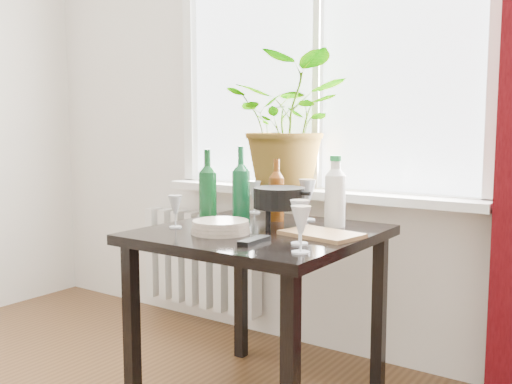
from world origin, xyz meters
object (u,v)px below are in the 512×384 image
Objects in this scene: wine_bottle_right at (241,183)px; fondue_pot at (279,207)px; wineglass_far_right at (301,229)px; wineglass_back_left at (254,197)px; radiator at (201,260)px; table at (260,252)px; bottle_amber at (276,189)px; cutting_board at (321,234)px; wineglass_back_center at (307,199)px; tv_remote at (254,241)px; plate_stack at (221,227)px; cleaning_bottle at (335,191)px; wineglass_front_left at (175,211)px; wineglass_front_right at (300,222)px; potted_plant at (291,122)px; wine_bottle_left at (208,186)px.

fondue_pot is (0.22, -0.03, -0.08)m from wine_bottle_right.
wineglass_far_right reaches higher than wineglass_back_left.
table is at bearing -36.54° from radiator.
cutting_board is (0.33, -0.20, -0.13)m from bottle_amber.
cutting_board is at bearing -52.17° from wineglass_back_center.
tv_remote is at bearing -80.52° from wineglass_back_center.
wineglass_back_left reaches higher than plate_stack.
plate_stack is (-0.43, 0.13, -0.06)m from wineglass_far_right.
wine_bottle_right is 1.11× the size of cleaning_bottle.
wineglass_far_right is at bearing -10.15° from wineglass_front_left.
cutting_board is (0.24, -0.07, -0.08)m from fondue_pot.
wineglass_back_left is at bearing 136.92° from wineglass_front_right.
cleaning_bottle is at bearing 103.97° from cutting_board.
wineglass_front_left reaches higher than cutting_board.
wineglass_front_right is at bearing -63.47° from wineglass_back_center.
table is at bearing -97.26° from wineglass_back_center.
cleaning_bottle reaches higher than plate_stack.
wineglass_far_right is 1.03× the size of tv_remote.
wineglass_far_right reaches higher than wineglass_front_left.
bottle_amber is 0.15m from wineglass_back_center.
wineglass_back_left is 0.65m from cutting_board.
cleaning_bottle is (0.21, 0.23, 0.24)m from table.
wine_bottle_right is 2.13× the size of tv_remote.
potted_plant is at bearing 130.78° from cutting_board.
wineglass_back_left is (-0.55, 0.52, -0.00)m from wineglass_front_right.
tv_remote is at bearing -55.12° from wineglass_back_left.
table is 1.29× the size of potted_plant.
table is at bearing -176.06° from cutting_board.
radiator is at bearing 174.01° from potted_plant.
plate_stack is at bearing 3.03° from wineglass_front_left.
wine_bottle_right reaches higher than radiator.
wineglass_far_right is 0.90m from wineglass_back_left.
potted_plant is 0.63m from fondue_pot.
bottle_amber is 1.48× the size of wineglass_back_center.
wine_bottle_left is at bearing 148.07° from tv_remote.
cutting_board is (0.14, 0.25, -0.00)m from tv_remote.
cleaning_bottle is 0.49m from tv_remote.
wineglass_back_center is 0.48m from plate_stack.
fondue_pot is at bearing 17.31° from wine_bottle_left.
radiator is 2.86× the size of bottle_amber.
bottle_amber is (0.78, -0.41, 0.50)m from radiator.
wineglass_far_right is (0.42, -0.50, -0.06)m from bottle_amber.
cleaning_bottle is 0.20m from wineglass_back_center.
wineglass_back_center is 0.82× the size of plate_stack.
bottle_amber is at bearing 110.98° from tv_remote.
wineglass_back_left is (-0.63, 0.64, -0.00)m from wineglass_far_right.
wineglass_front_right is at bearing 0.16° from wineglass_front_left.
wine_bottle_left reaches higher than fondue_pot.
wine_bottle_right is 0.33m from wineglass_front_left.
tv_remote is (0.20, -0.45, -0.13)m from bottle_amber.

